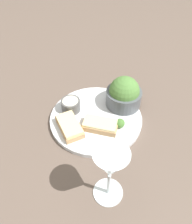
{
  "coord_description": "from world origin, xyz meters",
  "views": [
    {
      "loc": [
        -0.34,
        0.31,
        0.51
      ],
      "look_at": [
        0.0,
        0.0,
        0.03
      ],
      "focal_mm": 35.0,
      "sensor_mm": 36.0,
      "label": 1
    }
  ],
  "objects_px": {
    "salad_bowl": "(124,94)",
    "wine_glass": "(110,167)",
    "cheese_toast_near": "(70,126)",
    "cheese_toast_far": "(100,125)",
    "sauce_ramekin": "(71,105)"
  },
  "relations": [
    {
      "from": "salad_bowl",
      "to": "wine_glass",
      "type": "distance_m",
      "value": 0.3
    },
    {
      "from": "cheese_toast_near",
      "to": "cheese_toast_far",
      "type": "distance_m",
      "value": 0.09
    },
    {
      "from": "salad_bowl",
      "to": "cheese_toast_near",
      "type": "xyz_separation_m",
      "value": [
        0.03,
        0.19,
        -0.03
      ]
    },
    {
      "from": "salad_bowl",
      "to": "wine_glass",
      "type": "relative_size",
      "value": 0.68
    },
    {
      "from": "cheese_toast_near",
      "to": "wine_glass",
      "type": "relative_size",
      "value": 0.67
    },
    {
      "from": "cheese_toast_far",
      "to": "sauce_ramekin",
      "type": "bearing_deg",
      "value": 7.61
    },
    {
      "from": "sauce_ramekin",
      "to": "cheese_toast_near",
      "type": "bearing_deg",
      "value": 139.74
    },
    {
      "from": "sauce_ramekin",
      "to": "cheese_toast_near",
      "type": "distance_m",
      "value": 0.08
    },
    {
      "from": "cheese_toast_near",
      "to": "cheese_toast_far",
      "type": "height_order",
      "value": "same"
    },
    {
      "from": "salad_bowl",
      "to": "cheese_toast_near",
      "type": "distance_m",
      "value": 0.2
    },
    {
      "from": "cheese_toast_near",
      "to": "wine_glass",
      "type": "bearing_deg",
      "value": 167.62
    },
    {
      "from": "salad_bowl",
      "to": "wine_glass",
      "type": "height_order",
      "value": "wine_glass"
    },
    {
      "from": "sauce_ramekin",
      "to": "cheese_toast_far",
      "type": "xyz_separation_m",
      "value": [
        -0.12,
        -0.02,
        -0.01
      ]
    },
    {
      "from": "cheese_toast_near",
      "to": "wine_glass",
      "type": "height_order",
      "value": "wine_glass"
    },
    {
      "from": "salad_bowl",
      "to": "wine_glass",
      "type": "bearing_deg",
      "value": 126.55
    }
  ]
}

